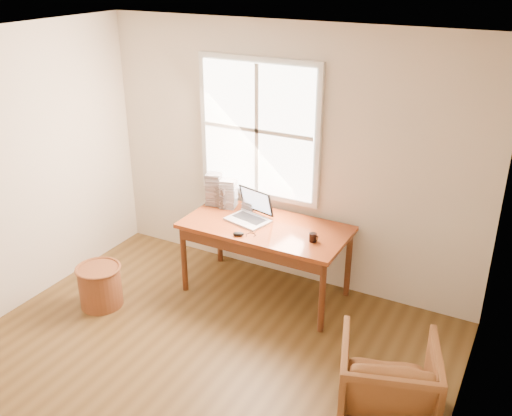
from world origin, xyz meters
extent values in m
cube|color=brown|center=(0.00, 0.00, -0.01)|extent=(4.00, 4.50, 0.02)
cube|color=white|center=(0.00, 0.00, 2.61)|extent=(4.00, 4.50, 0.02)
cube|color=beige|center=(0.00, 2.26, 1.30)|extent=(4.00, 0.02, 2.60)
cube|color=beige|center=(2.01, 0.00, 1.30)|extent=(0.02, 4.50, 2.60)
cube|color=silver|center=(-0.30, 2.22, 1.55)|extent=(1.32, 0.05, 1.42)
cube|color=white|center=(-0.30, 2.19, 1.55)|extent=(1.20, 0.02, 1.30)
cube|color=silver|center=(-0.30, 2.18, 1.55)|extent=(0.04, 0.02, 1.30)
cube|color=silver|center=(-0.30, 2.18, 1.55)|extent=(1.20, 0.02, 0.04)
cube|color=brown|center=(0.00, 1.80, 0.73)|extent=(1.60, 0.80, 0.04)
imported|color=brown|center=(1.55, 0.72, 0.32)|extent=(0.87, 0.88, 0.64)
cylinder|color=brown|center=(-1.30, 0.85, 0.20)|extent=(0.47, 0.47, 0.41)
ellipsoid|color=black|center=(-0.12, 1.49, 0.77)|extent=(0.12, 0.10, 0.04)
cylinder|color=black|center=(0.53, 1.71, 0.79)|extent=(0.09, 0.09, 0.08)
cube|color=silver|center=(-0.54, 2.01, 0.90)|extent=(0.18, 0.17, 0.30)
cube|color=#25262A|center=(-0.59, 1.99, 0.86)|extent=(0.17, 0.16, 0.23)
cube|color=#A4A7B2|center=(-0.70, 2.00, 0.92)|extent=(0.18, 0.17, 0.34)
cube|color=silver|center=(-0.32, 2.07, 0.83)|extent=(0.15, 0.14, 0.17)
camera|label=1|loc=(2.24, -2.59, 3.14)|focal=40.00mm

